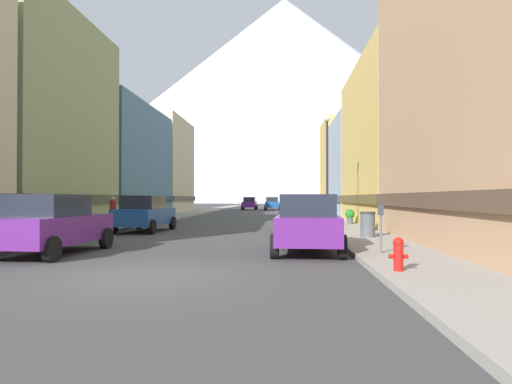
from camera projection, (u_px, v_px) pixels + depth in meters
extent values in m
plane|color=#3C3C3C|center=(141.00, 276.00, 9.84)|extent=(400.00, 400.00, 0.00)
cube|color=gray|center=(188.00, 214.00, 45.14)|extent=(2.50, 100.00, 0.15)
cube|color=gray|center=(316.00, 214.00, 44.42)|extent=(2.50, 100.00, 0.15)
cube|color=#8C9966|center=(16.00, 122.00, 24.37)|extent=(7.15, 10.97, 11.36)
cube|color=#3F442D|center=(16.00, 199.00, 24.32)|extent=(7.45, 10.97, 0.50)
cube|color=slate|center=(101.00, 162.00, 37.13)|extent=(8.30, 13.59, 9.08)
cube|color=#22333F|center=(100.00, 199.00, 37.09)|extent=(8.60, 13.59, 0.50)
cube|color=beige|center=(150.00, 166.00, 49.68)|extent=(7.62, 10.78, 10.12)
cube|color=#595444|center=(150.00, 198.00, 49.63)|extent=(7.92, 10.78, 0.50)
cube|color=#D8B259|center=(428.00, 145.00, 27.98)|extent=(8.69, 13.39, 9.82)
cube|color=brown|center=(428.00, 199.00, 27.94)|extent=(8.99, 13.39, 0.50)
cube|color=#99A5B2|center=(389.00, 168.00, 40.30)|extent=(9.60, 10.60, 8.62)
cube|color=#444A50|center=(389.00, 199.00, 40.27)|extent=(9.90, 10.60, 0.50)
cube|color=#D8B259|center=(360.00, 167.00, 50.56)|extent=(8.14, 8.94, 10.14)
cube|color=brown|center=(360.00, 198.00, 50.52)|extent=(8.44, 8.94, 0.50)
cube|color=#591E72|center=(53.00, 229.00, 13.68)|extent=(2.04, 4.48, 0.80)
cube|color=#1E232D|center=(48.00, 205.00, 13.44)|extent=(1.70, 2.27, 0.64)
cylinder|color=black|center=(53.00, 238.00, 15.41)|extent=(0.25, 0.69, 0.68)
cylinder|color=black|center=(106.00, 238.00, 15.22)|extent=(0.25, 0.69, 0.68)
cylinder|color=black|center=(52.00, 249.00, 11.94)|extent=(0.25, 0.69, 0.68)
cube|color=#19478C|center=(145.00, 217.00, 22.86)|extent=(2.05, 4.48, 0.80)
cube|color=#1E232D|center=(143.00, 202.00, 22.62)|extent=(1.70, 2.28, 0.64)
cylinder|color=black|center=(139.00, 223.00, 24.59)|extent=(0.25, 0.69, 0.68)
cylinder|color=black|center=(173.00, 223.00, 24.40)|extent=(0.25, 0.69, 0.68)
cylinder|color=black|center=(114.00, 227.00, 21.31)|extent=(0.25, 0.69, 0.68)
cylinder|color=black|center=(152.00, 227.00, 21.12)|extent=(0.25, 0.69, 0.68)
cube|color=#591E72|center=(308.00, 228.00, 14.21)|extent=(2.03, 4.47, 0.80)
cube|color=#1E232D|center=(308.00, 205.00, 13.97)|extent=(1.69, 2.27, 0.64)
cylinder|color=black|center=(280.00, 236.00, 15.94)|extent=(0.25, 0.69, 0.68)
cylinder|color=black|center=(334.00, 237.00, 15.75)|extent=(0.25, 0.69, 0.68)
cylinder|color=black|center=(275.00, 246.00, 12.66)|extent=(0.25, 0.69, 0.68)
cylinder|color=black|center=(342.00, 247.00, 12.47)|extent=(0.25, 0.69, 0.68)
cube|color=slate|center=(298.00, 216.00, 23.61)|extent=(1.89, 4.42, 0.80)
cube|color=#1E232D|center=(298.00, 202.00, 23.37)|extent=(1.63, 2.22, 0.64)
cylinder|color=black|center=(280.00, 222.00, 25.29)|extent=(0.23, 0.68, 0.68)
cylinder|color=black|center=(313.00, 222.00, 25.21)|extent=(0.23, 0.68, 0.68)
cylinder|color=black|center=(280.00, 226.00, 22.00)|extent=(0.23, 0.68, 0.68)
cylinder|color=black|center=(319.00, 226.00, 21.91)|extent=(0.23, 0.68, 0.68)
cube|color=silver|center=(294.00, 211.00, 31.86)|extent=(1.92, 4.43, 0.80)
cube|color=#1E232D|center=(294.00, 201.00, 31.62)|extent=(1.64, 2.23, 0.64)
cylinder|color=black|center=(280.00, 216.00, 33.54)|extent=(0.23, 0.68, 0.68)
cylinder|color=black|center=(306.00, 216.00, 33.47)|extent=(0.23, 0.68, 0.68)
cylinder|color=black|center=(281.00, 218.00, 30.25)|extent=(0.23, 0.68, 0.68)
cylinder|color=black|center=(309.00, 218.00, 30.17)|extent=(0.23, 0.68, 0.68)
cube|color=#19478C|center=(272.00, 205.00, 63.09)|extent=(1.84, 4.40, 0.80)
cube|color=#1E232D|center=(272.00, 199.00, 62.85)|extent=(1.60, 2.20, 0.64)
cylinder|color=black|center=(266.00, 207.00, 64.78)|extent=(0.22, 0.68, 0.68)
cylinder|color=black|center=(279.00, 207.00, 64.68)|extent=(0.22, 0.68, 0.68)
cylinder|color=black|center=(265.00, 208.00, 61.49)|extent=(0.22, 0.68, 0.68)
cylinder|color=black|center=(279.00, 208.00, 61.38)|extent=(0.22, 0.68, 0.68)
cube|color=#591E72|center=(249.00, 204.00, 64.20)|extent=(1.84, 4.40, 0.80)
cube|color=#1E232D|center=(250.00, 199.00, 64.46)|extent=(1.60, 2.20, 0.64)
cylinder|color=black|center=(255.00, 208.00, 62.49)|extent=(0.22, 0.68, 0.68)
cylinder|color=black|center=(242.00, 208.00, 62.60)|extent=(0.22, 0.68, 0.68)
cylinder|color=black|center=(257.00, 207.00, 65.79)|extent=(0.22, 0.68, 0.68)
cylinder|color=black|center=(244.00, 207.00, 65.89)|extent=(0.22, 0.68, 0.68)
cylinder|color=red|center=(398.00, 258.00, 9.61)|extent=(0.20, 0.20, 0.55)
sphere|color=red|center=(398.00, 242.00, 9.62)|extent=(0.22, 0.22, 0.22)
cylinder|color=red|center=(391.00, 256.00, 9.62)|extent=(0.10, 0.09, 0.09)
cylinder|color=red|center=(406.00, 256.00, 9.61)|extent=(0.10, 0.09, 0.09)
cylinder|color=#595960|center=(381.00, 234.00, 12.74)|extent=(0.06, 0.06, 1.05)
cube|color=#33383F|center=(381.00, 210.00, 12.74)|extent=(0.14, 0.10, 0.28)
cylinder|color=#4C5156|center=(368.00, 225.00, 17.97)|extent=(0.56, 0.56, 0.90)
cylinder|color=#2D2D33|center=(368.00, 213.00, 17.98)|extent=(0.59, 0.59, 0.08)
cylinder|color=#4C4C51|center=(350.00, 221.00, 27.20)|extent=(0.36, 0.36, 0.35)
sphere|color=#1E7123|center=(350.00, 214.00, 27.21)|extent=(0.56, 0.56, 0.56)
cylinder|color=gray|center=(369.00, 227.00, 21.22)|extent=(0.39, 0.39, 0.35)
sphere|color=#217535|center=(369.00, 219.00, 21.23)|extent=(0.45, 0.45, 0.45)
cylinder|color=maroon|center=(113.00, 213.00, 25.17)|extent=(0.36, 0.36, 1.38)
sphere|color=tan|center=(113.00, 199.00, 25.18)|extent=(0.22, 0.22, 0.22)
cylinder|color=maroon|center=(158.00, 209.00, 34.37)|extent=(0.36, 0.36, 1.39)
sphere|color=tan|center=(158.00, 198.00, 34.38)|extent=(0.22, 0.22, 0.22)
cylinder|color=black|center=(327.00, 174.00, 23.94)|extent=(0.12, 0.12, 5.50)
sphere|color=white|center=(327.00, 118.00, 23.98)|extent=(0.36, 0.36, 0.36)
cone|color=silver|center=(285.00, 99.00, 269.88)|extent=(273.02, 273.02, 119.00)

